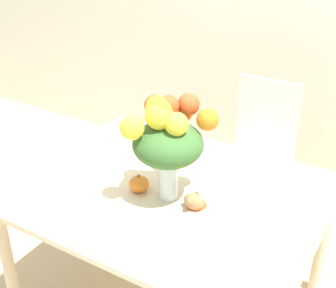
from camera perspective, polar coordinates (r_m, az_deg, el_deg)
The scene contains 6 objects.
wall_back at distance 3.38m, azimuth 14.90°, elevation 16.44°, with size 8.00×0.06×2.70m.
dining_table at distance 2.28m, azimuth 0.51°, elevation -7.38°, with size 1.40×1.13×0.75m.
flower_vase at distance 2.04m, azimuth -0.02°, elevation 0.96°, with size 0.34×0.42×0.50m.
pumpkin at distance 2.21m, azimuth -3.57°, elevation -4.87°, with size 0.10×0.10×0.09m.
turkey_figurine at distance 2.11m, azimuth 3.35°, elevation -6.75°, with size 0.10×0.13×0.08m.
dining_chair_near_window at distance 3.04m, azimuth 10.85°, elevation -1.46°, with size 0.44×0.44×0.99m.
Camera 1 is at (0.93, -1.59, 2.01)m, focal length 50.00 mm.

